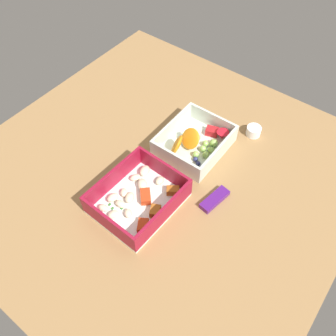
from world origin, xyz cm
name	(u,v)px	position (x,y,z in cm)	size (l,w,h in cm)	color
table_surface	(161,173)	(0.00, 0.00, 1.00)	(80.00, 80.00, 2.00)	#9E7547
pasta_container	(138,198)	(9.29, 1.59, 3.66)	(17.70, 14.89, 5.31)	white
fruit_bowl	(195,142)	(-10.19, 2.17, 3.79)	(16.02, 13.57, 5.76)	silver
candy_bar	(215,199)	(-0.52, 13.79, 2.60)	(7.00, 2.40, 1.20)	#51197A
paper_cup_liner	(254,131)	(-22.12, 10.80, 3.10)	(3.48, 3.48, 2.19)	white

